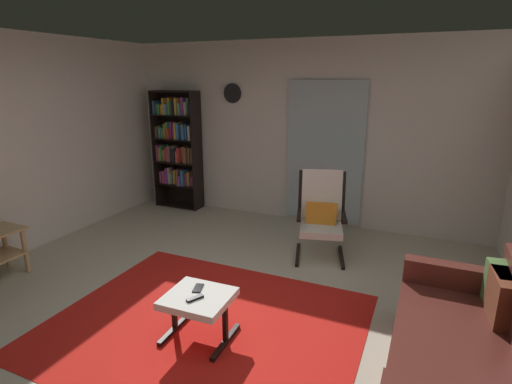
# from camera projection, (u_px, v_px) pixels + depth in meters

# --- Properties ---
(ground_plane) EXTENTS (7.02, 7.02, 0.00)m
(ground_plane) POSITION_uv_depth(u_px,v_px,m) (196.00, 317.00, 3.62)
(ground_plane) COLOR beige
(wall_back) EXTENTS (5.60, 0.06, 2.60)m
(wall_back) POSITION_uv_depth(u_px,v_px,m) (300.00, 133.00, 5.81)
(wall_back) COLOR silver
(wall_back) RESTS_ON ground
(glass_door_panel) EXTENTS (1.10, 0.01, 2.00)m
(glass_door_panel) POSITION_uv_depth(u_px,v_px,m) (324.00, 153.00, 5.66)
(glass_door_panel) COLOR silver
(area_rug) EXTENTS (2.65, 2.17, 0.01)m
(area_rug) POSITION_uv_depth(u_px,v_px,m) (205.00, 324.00, 3.51)
(area_rug) COLOR red
(area_rug) RESTS_ON ground
(bookshelf_near_tv) EXTENTS (0.76, 0.30, 1.88)m
(bookshelf_near_tv) POSITION_uv_depth(u_px,v_px,m) (178.00, 146.00, 6.48)
(bookshelf_near_tv) COLOR black
(bookshelf_near_tv) RESTS_ON ground
(leather_sofa) EXTENTS (0.90, 1.70, 0.83)m
(leather_sofa) POSITION_uv_depth(u_px,v_px,m) (474.00, 357.00, 2.66)
(leather_sofa) COLOR #56251E
(leather_sofa) RESTS_ON ground
(lounge_armchair) EXTENTS (0.72, 0.78, 1.02)m
(lounge_armchair) POSITION_uv_depth(u_px,v_px,m) (321.00, 212.00, 4.78)
(lounge_armchair) COLOR black
(lounge_armchair) RESTS_ON ground
(ottoman) EXTENTS (0.53, 0.49, 0.39)m
(ottoman) POSITION_uv_depth(u_px,v_px,m) (198.00, 303.00, 3.26)
(ottoman) COLOR white
(ottoman) RESTS_ON ground
(tv_remote) EXTENTS (0.10, 0.15, 0.02)m
(tv_remote) POSITION_uv_depth(u_px,v_px,m) (195.00, 298.00, 3.18)
(tv_remote) COLOR black
(tv_remote) RESTS_ON ottoman
(cell_phone) EXTENTS (0.10, 0.15, 0.01)m
(cell_phone) POSITION_uv_depth(u_px,v_px,m) (198.00, 288.00, 3.34)
(cell_phone) COLOR black
(cell_phone) RESTS_ON ottoman
(wall_clock) EXTENTS (0.29, 0.03, 0.29)m
(wall_clock) POSITION_uv_depth(u_px,v_px,m) (233.00, 93.00, 5.99)
(wall_clock) COLOR silver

